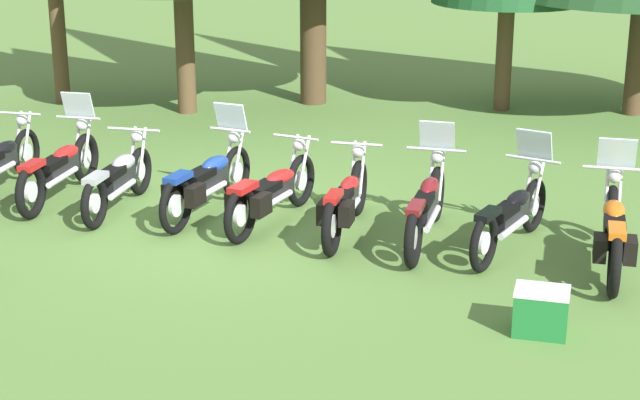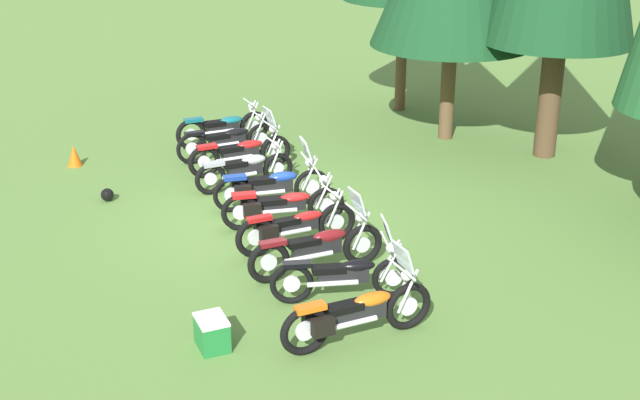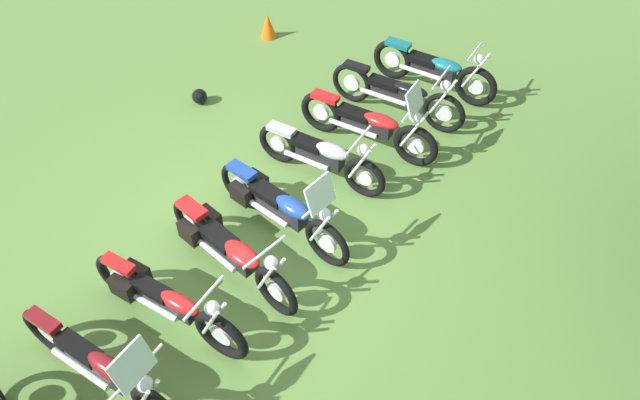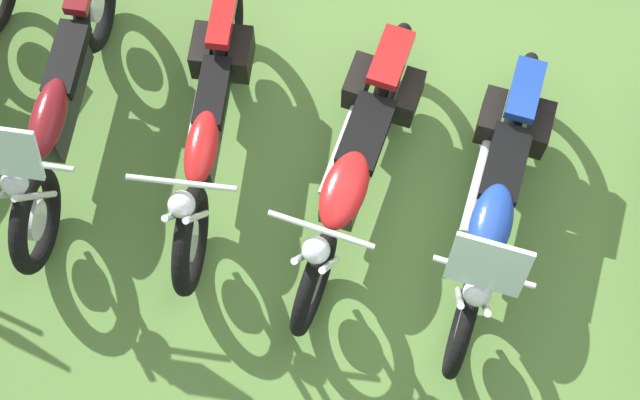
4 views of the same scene
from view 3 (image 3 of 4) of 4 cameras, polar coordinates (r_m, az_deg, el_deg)
The scene contains 11 objects.
ground_plane at distance 8.21m, azimuth -5.99°, elevation -4.42°, with size 80.00×80.00×0.00m, color #547A38.
motorcycle_0 at distance 10.76m, azimuth 10.86°, elevation 12.20°, with size 0.61×2.33×1.02m.
motorcycle_1 at distance 10.07m, azimuth 7.44°, elevation 10.08°, with size 0.70×2.41×1.02m.
motorcycle_2 at distance 9.36m, azimuth 4.70°, elevation 7.24°, with size 0.66×2.39×1.37m.
motorcycle_3 at distance 8.80m, azimuth 0.09°, elevation 4.28°, with size 0.75×2.17×0.99m.
motorcycle_4 at distance 8.01m, azimuth -3.88°, elevation -0.62°, with size 0.78×2.33×1.37m.
motorcycle_5 at distance 7.65m, azimuth -8.77°, elevation -4.64°, with size 0.88×2.31×1.01m.
motorcycle_6 at distance 7.32m, azimuth -14.64°, elevation -9.31°, with size 0.67×2.29×1.02m.
motorcycle_7 at distance 7.01m, azimuth -20.28°, elevation -14.76°, with size 0.76×2.42×1.37m.
traffic_cone at distance 12.29m, azimuth -4.99°, elevation 16.25°, with size 0.32×0.32×0.48m, color #EA590F.
dropped_helmet at distance 10.67m, azimuth -11.45°, elevation 9.69°, with size 0.26×0.26×0.26m, color black.
Camera 3 is at (4.05, 3.40, 6.28)m, focal length 33.45 mm.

